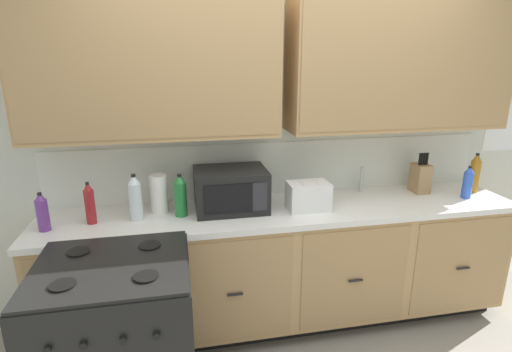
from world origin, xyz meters
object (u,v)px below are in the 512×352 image
object	(u,v)px
microwave	(231,189)
bottle_green	(180,196)
knife_block	(420,178)
bottle_clear	(135,198)
stove_range	(120,344)
bottle_amber	(475,173)
paper_towel_roll	(159,194)
toaster	(308,196)
bottle_blue	(468,182)
bottle_red	(90,203)
bottle_violet	(42,212)

from	to	relation	value
microwave	bottle_green	world-z (taller)	bottle_green
microwave	knife_block	distance (m)	1.47
bottle_green	bottle_clear	bearing A→B (deg)	-178.09
stove_range	bottle_amber	world-z (taller)	bottle_amber
knife_block	paper_towel_roll	xyz separation A→B (m)	(-1.94, -0.03, 0.01)
knife_block	paper_towel_roll	distance (m)	1.94
toaster	bottle_blue	distance (m)	1.22
bottle_red	bottle_green	bearing A→B (deg)	1.38
microwave	bottle_violet	xyz separation A→B (m)	(-1.15, -0.13, -0.02)
bottle_green	knife_block	bearing A→B (deg)	3.81
stove_range	knife_block	distance (m)	2.35
microwave	knife_block	world-z (taller)	knife_block
knife_block	stove_range	bearing A→B (deg)	-160.95
bottle_blue	bottle_clear	size ratio (longest dim) A/B	0.81
bottle_red	bottle_violet	size ratio (longest dim) A/B	1.12
stove_range	knife_block	size ratio (longest dim) A/B	3.06
knife_block	bottle_red	distance (m)	2.36
microwave	bottle_green	xyz separation A→B (m)	(-0.34, -0.05, -0.00)
bottle_amber	bottle_red	xyz separation A→B (m)	(-2.76, -0.05, -0.02)
stove_range	microwave	world-z (taller)	microwave
microwave	bottle_green	bearing A→B (deg)	-170.73
bottle_red	paper_towel_roll	bearing A→B (deg)	14.21
bottle_clear	paper_towel_roll	bearing A→B (deg)	35.52
knife_block	bottle_amber	world-z (taller)	knife_block
bottle_blue	bottle_green	world-z (taller)	bottle_green
bottle_blue	stove_range	bearing A→B (deg)	-167.04
bottle_blue	bottle_red	xyz separation A→B (m)	(-2.62, 0.06, 0.01)
toaster	bottle_green	distance (m)	0.85
stove_range	bottle_amber	xyz separation A→B (m)	(2.57, 0.67, 0.59)
bottle_blue	bottle_amber	distance (m)	0.18
bottle_blue	bottle_amber	size ratio (longest dim) A/B	0.80
toaster	bottle_amber	bearing A→B (deg)	4.01
bottle_blue	bottle_clear	xyz separation A→B (m)	(-2.35, 0.06, 0.03)
bottle_clear	bottle_violet	bearing A→B (deg)	-173.38
paper_towel_roll	bottle_clear	distance (m)	0.17
stove_range	bottle_clear	distance (m)	0.86
stove_range	bottle_red	distance (m)	0.86
stove_range	paper_towel_roll	bearing A→B (deg)	73.09
bottle_green	bottle_violet	world-z (taller)	bottle_green
bottle_blue	toaster	bearing A→B (deg)	179.29
bottle_clear	bottle_violet	xyz separation A→B (m)	(-0.53, -0.06, -0.03)
toaster	bottle_amber	world-z (taller)	bottle_amber
stove_range	bottle_amber	distance (m)	2.72
stove_range	bottle_clear	size ratio (longest dim) A/B	3.14
stove_range	bottle_clear	xyz separation A→B (m)	(0.08, 0.62, 0.59)
stove_range	paper_towel_roll	world-z (taller)	paper_towel_roll
microwave	bottle_clear	size ratio (longest dim) A/B	1.59
bottle_blue	knife_block	bearing A→B (deg)	144.13
paper_towel_roll	bottle_blue	bearing A→B (deg)	-4.16
knife_block	bottle_green	bearing A→B (deg)	-176.19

